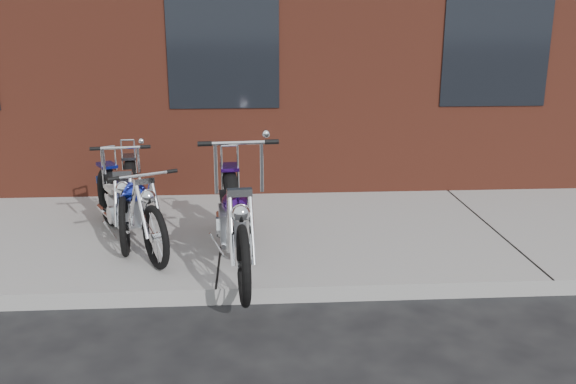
{
  "coord_description": "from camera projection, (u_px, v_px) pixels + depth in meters",
  "views": [
    {
      "loc": [
        0.32,
        -4.85,
        2.38
      ],
      "look_at": [
        0.67,
        0.8,
        0.79
      ],
      "focal_mm": 38.0,
      "sensor_mm": 36.0,
      "label": 1
    }
  ],
  "objects": [
    {
      "name": "ground",
      "position": [
        216.0,
        305.0,
        5.28
      ],
      "size": [
        120.0,
        120.0,
        0.0
      ],
      "primitive_type": "plane",
      "color": "black",
      "rests_on": "ground"
    },
    {
      "name": "sidewalk",
      "position": [
        223.0,
        238.0,
        6.7
      ],
      "size": [
        22.0,
        3.0,
        0.15
      ],
      "primitive_type": "cube",
      "color": "#9B948D",
      "rests_on": "ground"
    },
    {
      "name": "chopper_purple",
      "position": [
        236.0,
        222.0,
        5.69
      ],
      "size": [
        0.57,
        2.33,
        1.31
      ],
      "rotation": [
        0.0,
        0.0,
        -1.48
      ],
      "color": "black",
      "rests_on": "sidewalk"
    },
    {
      "name": "chopper_blue",
      "position": [
        129.0,
        208.0,
        6.24
      ],
      "size": [
        1.08,
        1.91,
        0.92
      ],
      "rotation": [
        0.0,
        0.0,
        -1.08
      ],
      "color": "black",
      "rests_on": "sidewalk"
    },
    {
      "name": "chopper_third",
      "position": [
        128.0,
        197.0,
        6.64
      ],
      "size": [
        0.52,
        2.06,
        1.05
      ],
      "rotation": [
        0.0,
        0.0,
        -1.44
      ],
      "color": "black",
      "rests_on": "sidewalk"
    }
  ]
}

